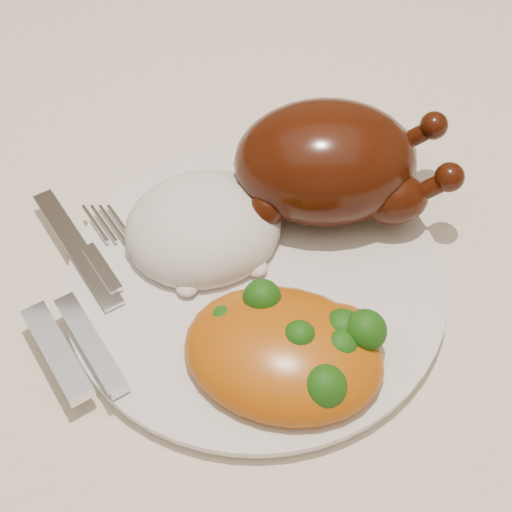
{
  "coord_description": "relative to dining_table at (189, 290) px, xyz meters",
  "views": [
    {
      "loc": [
        0.05,
        -0.37,
        1.17
      ],
      "look_at": [
        0.06,
        -0.07,
        0.8
      ],
      "focal_mm": 50.0,
      "sensor_mm": 36.0,
      "label": 1
    }
  ],
  "objects": [
    {
      "name": "dining_table",
      "position": [
        0.0,
        0.0,
        0.0
      ],
      "size": [
        1.6,
        0.9,
        0.76
      ],
      "color": "brown",
      "rests_on": "floor"
    },
    {
      "name": "tablecloth",
      "position": [
        0.0,
        0.0,
        0.07
      ],
      "size": [
        1.73,
        1.03,
        0.18
      ],
      "color": "beige",
      "rests_on": "dining_table"
    },
    {
      "name": "dinner_plate",
      "position": [
        0.06,
        -0.07,
        0.11
      ],
      "size": [
        0.32,
        0.32,
        0.01
      ],
      "primitive_type": "cylinder",
      "rotation": [
        0.0,
        0.0,
        0.29
      ],
      "color": "white",
      "rests_on": "tablecloth"
    },
    {
      "name": "roast_chicken",
      "position": [
        0.11,
        -0.0,
        0.15
      ],
      "size": [
        0.16,
        0.1,
        0.08
      ],
      "rotation": [
        0.0,
        0.0,
        0.02
      ],
      "color": "#3F1406",
      "rests_on": "dinner_plate"
    },
    {
      "name": "rice_mound",
      "position": [
        0.02,
        -0.04,
        0.12
      ],
      "size": [
        0.14,
        0.13,
        0.06
      ],
      "rotation": [
        0.0,
        0.0,
        0.32
      ],
      "color": "white",
      "rests_on": "dinner_plate"
    },
    {
      "name": "mac_and_cheese",
      "position": [
        0.08,
        -0.14,
        0.12
      ],
      "size": [
        0.15,
        0.13,
        0.05
      ],
      "rotation": [
        0.0,
        0.0,
        -0.28
      ],
      "color": "#D0620D",
      "rests_on": "dinner_plate"
    },
    {
      "name": "cutlery",
      "position": [
        -0.06,
        -0.1,
        0.12
      ],
      "size": [
        0.09,
        0.18,
        0.01
      ],
      "rotation": [
        0.0,
        0.0,
        0.56
      ],
      "color": "silver",
      "rests_on": "dinner_plate"
    }
  ]
}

